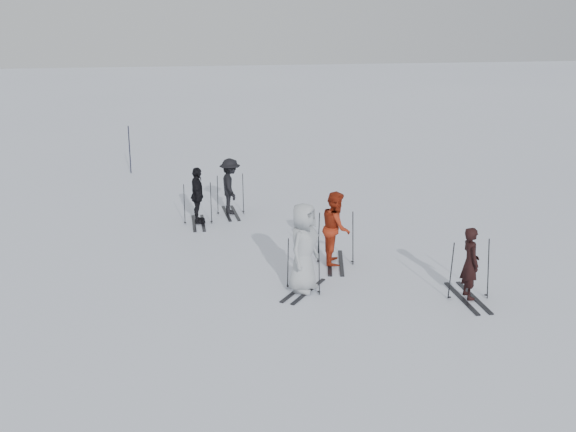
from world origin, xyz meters
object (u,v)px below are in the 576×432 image
object	(u,v)px
skier_red	(336,229)
piste_marker	(130,150)
skier_uphill_far	(230,187)
skier_near_dark	(470,264)
skier_grey	(304,249)
skier_uphill_left	(197,196)

from	to	relation	value
skier_red	piste_marker	distance (m)	12.05
piste_marker	skier_red	bearing A→B (deg)	-63.98
skier_uphill_far	piste_marker	distance (m)	6.85
piste_marker	skier_near_dark	bearing A→B (deg)	-60.55
skier_grey	skier_uphill_left	world-z (taller)	skier_grey
skier_grey	piste_marker	bearing A→B (deg)	54.73
skier_near_dark	skier_uphill_left	world-z (taller)	skier_uphill_left
skier_near_dark	skier_uphill_far	bearing A→B (deg)	31.53
skier_uphill_far	skier_uphill_left	bearing A→B (deg)	127.82
skier_grey	skier_uphill_left	bearing A→B (deg)	56.31
skier_near_dark	skier_red	bearing A→B (deg)	42.09
skier_near_dark	piste_marker	size ratio (longest dim) A/B	0.88
skier_red	skier_grey	xyz separation A→B (m)	(-1.10, -1.60, 0.10)
skier_near_dark	skier_grey	size ratio (longest dim) A/B	0.79
skier_red	skier_uphill_far	world-z (taller)	skier_red
skier_near_dark	skier_grey	world-z (taller)	skier_grey
skier_grey	skier_uphill_far	size ratio (longest dim) A/B	1.19
skier_near_dark	skier_uphill_left	distance (m)	8.46
skier_near_dark	piste_marker	world-z (taller)	piste_marker
skier_grey	skier_uphill_far	distance (m)	6.44
skier_near_dark	skier_uphill_far	xyz separation A→B (m)	(-4.40, 7.36, 0.05)
skier_red	skier_uphill_left	distance (m)	4.99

